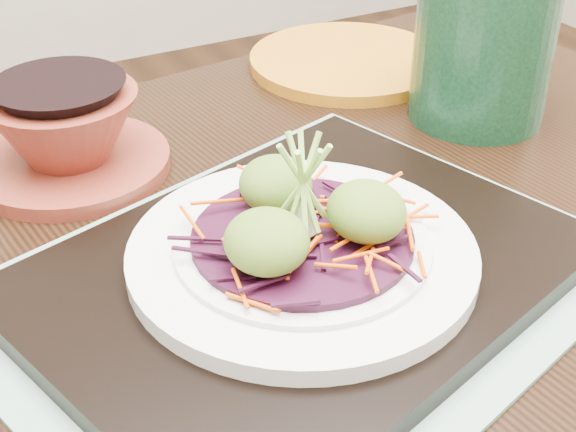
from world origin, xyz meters
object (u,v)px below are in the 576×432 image
serving_tray (302,271)px  white_plate (302,252)px  terracotta_bowl_set (67,137)px  yellow_plate (347,61)px  dining_table (249,392)px  green_jar (484,43)px

serving_tray → white_plate: white_plate is taller
white_plate → terracotta_bowl_set: terracotta_bowl_set is taller
white_plate → yellow_plate: (0.23, 0.31, -0.02)m
dining_table → serving_tray: 0.11m
dining_table → yellow_plate: bearing=41.9°
dining_table → serving_tray: (0.04, -0.01, 0.10)m
dining_table → green_jar: size_ratio=7.90×
serving_tray → green_jar: size_ratio=2.44×
yellow_plate → green_jar: size_ratio=1.44×
yellow_plate → green_jar: 0.18m
serving_tray → white_plate: size_ratio=1.54×
green_jar → serving_tray: bearing=-150.9°
dining_table → white_plate: size_ratio=4.98×
dining_table → white_plate: 0.12m
serving_tray → terracotta_bowl_set: size_ratio=2.06×
terracotta_bowl_set → yellow_plate: (0.32, 0.08, -0.02)m
dining_table → terracotta_bowl_set: size_ratio=6.68×
terracotta_bowl_set → dining_table: bearing=-76.2°
serving_tray → terracotta_bowl_set: 0.25m
green_jar → dining_table: bearing=-155.1°
white_plate → green_jar: (0.27, 0.15, 0.05)m
dining_table → terracotta_bowl_set: bearing=97.1°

